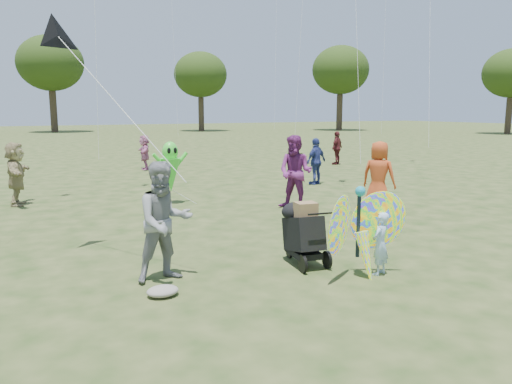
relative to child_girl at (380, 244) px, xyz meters
The scene contains 15 objects.
ground 1.23m from the child_girl, 141.28° to the left, with size 160.00×160.00×0.00m, color #51592B.
child_girl is the anchor object (origin of this frame).
adult_man 3.41m from the child_girl, 156.60° to the left, with size 0.90×0.70×1.85m, color gray.
grey_bag 3.46m from the child_girl, 168.06° to the left, with size 0.46×0.37×0.15m, color gray.
crowd_a 5.40m from the child_girl, 48.90° to the left, with size 0.88×0.57×1.80m, color #BA441D.
crowd_c 9.71m from the child_girl, 61.39° to the left, with size 0.95×0.40×1.63m, color navy.
crowd_d 10.34m from the child_girl, 117.85° to the left, with size 1.62×0.52×1.74m, color #9C8B60.
crowd_e 5.45m from the child_girl, 72.07° to the left, with size 0.95×0.74×1.95m, color #702569.
crowd_h 16.19m from the child_girl, 55.45° to the left, with size 0.93×0.39×1.58m, color #541C20.
crowd_j 15.63m from the child_girl, 88.10° to the left, with size 1.40×0.45×1.51m, color #C16E9C.
jogging_stroller 1.31m from the child_girl, 128.02° to the left, with size 0.59×1.09×1.09m.
butterfly_kite 0.41m from the child_girl, behind, with size 1.74×0.75×1.65m.
delta_kite_rig 6.42m from the child_girl, 139.59° to the left, with size 1.95×2.46×2.79m.
alien_kite 7.50m from the child_girl, 97.72° to the left, with size 1.12×0.69×1.74m.
tree_line 46.21m from the child_girl, 86.50° to the left, with size 91.78×33.60×10.79m.
Camera 1 is at (-4.46, -6.57, 2.62)m, focal length 35.00 mm.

